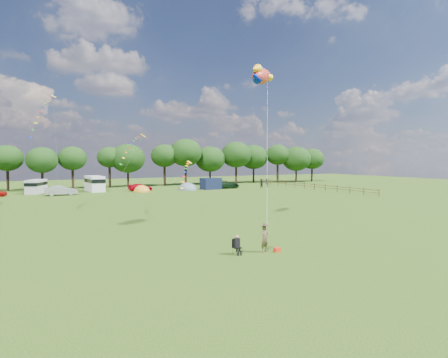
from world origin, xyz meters
name	(u,v)px	position (x,y,z in m)	size (l,w,h in m)	color
ground_plane	(273,238)	(0.00, 0.00, 0.00)	(180.00, 180.00, 0.00)	black
tree_line	(146,156)	(5.30, 54.99, 6.35)	(102.98, 10.98, 10.27)	black
fence	(309,185)	(32.00, 34.50, 0.70)	(0.12, 33.12, 1.20)	#472D19
car_b	(61,190)	(-11.88, 42.39, 0.79)	(1.68, 4.49, 1.59)	gray
car_c	(140,187)	(1.62, 45.27, 0.64)	(1.78, 4.24, 1.27)	#A80010
car_d	(225,184)	(18.07, 43.18, 0.79)	(2.62, 5.79, 1.58)	black
campervan_b	(36,186)	(-15.41, 47.94, 1.26)	(3.63, 5.19, 2.34)	#B6B6B8
campervan_c	(95,183)	(-5.98, 47.87, 1.49)	(3.00, 5.90, 2.78)	silver
tent_orange	(142,192)	(1.27, 42.69, 0.02)	(3.01, 3.29, 2.35)	orange
tent_greyblue	(188,190)	(9.98, 42.87, 0.02)	(3.72, 4.08, 2.77)	slate
awning_navy	(211,184)	(14.70, 42.74, 1.08)	(3.46, 2.81, 2.16)	#111834
kite_flyer	(265,239)	(-2.73, -3.09, 0.84)	(0.62, 0.40, 1.69)	brown
camp_chair	(237,243)	(-4.58, -2.78, 0.71)	(0.52, 0.52, 1.19)	#99999E
kite_bag	(277,250)	(-2.05, -3.43, 0.14)	(0.39, 0.26, 0.28)	red
fish_kite	(261,76)	(2.15, 5.23, 13.06)	(3.71, 3.16, 2.08)	red
streamer_kite_a	(44,109)	(-14.32, 27.51, 11.89)	(3.26, 5.58, 5.75)	yellow
streamer_kite_b	(134,143)	(-4.80, 22.33, 7.70)	(4.31, 4.81, 3.84)	#DFDC01
streamer_kite_c	(186,169)	(-1.08, 14.74, 4.73)	(3.10, 4.87, 2.77)	yellow
walker_a	(261,183)	(24.94, 40.81, 0.94)	(0.91, 0.56, 1.88)	black
walker_b	(267,183)	(27.39, 42.38, 0.91)	(1.17, 0.55, 1.82)	black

